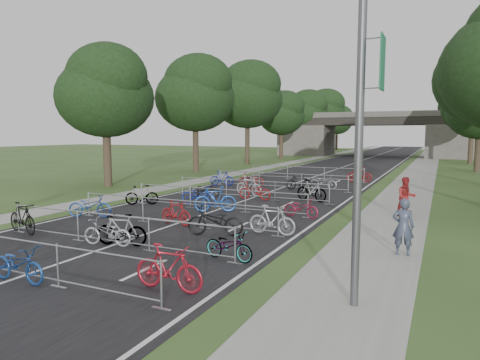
# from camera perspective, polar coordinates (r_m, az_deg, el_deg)

# --- Properties ---
(ground) EXTENTS (200.00, 200.00, 0.00)m
(ground) POSITION_cam_1_polar(r_m,az_deg,el_deg) (12.85, -27.66, -11.55)
(ground) COLOR #334D21
(ground) RESTS_ON ground
(road) EXTENTS (11.00, 140.00, 0.01)m
(road) POSITION_cam_1_polar(r_m,az_deg,el_deg) (58.23, 15.52, 2.35)
(road) COLOR black
(road) RESTS_ON ground
(sidewalk_right) EXTENTS (3.00, 140.00, 0.01)m
(sidewalk_right) POSITION_cam_1_polar(r_m,az_deg,el_deg) (57.41, 23.41, 2.01)
(sidewalk_right) COLOR gray
(sidewalk_right) RESTS_ON ground
(sidewalk_left) EXTENTS (2.00, 140.00, 0.01)m
(sidewalk_left) POSITION_cam_1_polar(r_m,az_deg,el_deg) (59.96, 8.44, 2.62)
(sidewalk_left) COLOR gray
(sidewalk_left) RESTS_ON ground
(lane_markings) EXTENTS (0.12, 140.00, 0.00)m
(lane_markings) POSITION_cam_1_polar(r_m,az_deg,el_deg) (58.23, 15.52, 2.35)
(lane_markings) COLOR silver
(lane_markings) RESTS_ON ground
(overpass_bridge) EXTENTS (31.00, 8.00, 7.05)m
(overpass_bridge) POSITION_cam_1_polar(r_m,az_deg,el_deg) (72.93, 17.64, 5.81)
(overpass_bridge) COLOR #4A4842
(overpass_bridge) RESTS_ON ground
(lamppost) EXTENTS (0.61, 0.65, 8.21)m
(lamppost) POSITION_cam_1_polar(r_m,az_deg,el_deg) (9.40, 15.87, 9.10)
(lamppost) COLOR #4C4C51
(lamppost) RESTS_ON ground
(tree_left_0) EXTENTS (6.72, 6.72, 10.25)m
(tree_left_0) POSITION_cam_1_polar(r_m,az_deg,el_deg) (31.60, -17.49, 10.93)
(tree_left_0) COLOR #33261C
(tree_left_0) RESTS_ON ground
(tree_left_1) EXTENTS (7.56, 7.56, 11.53)m
(tree_left_1) POSITION_cam_1_polar(r_m,az_deg,el_deg) (41.28, -5.93, 11.16)
(tree_left_1) COLOR #33261C
(tree_left_1) RESTS_ON ground
(tree_left_2) EXTENTS (8.40, 8.40, 12.81)m
(tree_left_2) POSITION_cam_1_polar(r_m,az_deg,el_deg) (51.95, 1.07, 11.09)
(tree_left_2) COLOR #33261C
(tree_left_2) RESTS_ON ground
(tree_left_3) EXTENTS (6.72, 6.72, 10.25)m
(tree_left_3) POSITION_cam_1_polar(r_m,az_deg,el_deg) (62.96, 5.62, 8.74)
(tree_left_3) COLOR #33261C
(tree_left_3) RESTS_ON ground
(tree_right_3) EXTENTS (7.17, 7.17, 10.93)m
(tree_right_3) POSITION_cam_1_polar(r_m,az_deg,el_deg) (59.35, 28.75, 8.57)
(tree_right_3) COLOR #33261C
(tree_right_3) RESTS_ON ground
(tree_left_4) EXTENTS (7.56, 7.56, 11.53)m
(tree_left_4) POSITION_cam_1_polar(r_m,az_deg,el_deg) (74.39, 8.79, 8.94)
(tree_left_4) COLOR #33261C
(tree_left_4) RESTS_ON ground
(tree_right_4) EXTENTS (8.18, 8.18, 12.47)m
(tree_right_4) POSITION_cam_1_polar(r_m,az_deg,el_deg) (71.37, 28.24, 8.87)
(tree_right_4) COLOR #33261C
(tree_right_4) RESTS_ON ground
(tree_left_5) EXTENTS (8.40, 8.40, 12.81)m
(tree_left_5) POSITION_cam_1_polar(r_m,az_deg,el_deg) (85.98, 11.12, 9.08)
(tree_left_5) COLOR #33261C
(tree_left_5) RESTS_ON ground
(tree_right_5) EXTENTS (6.16, 6.16, 9.39)m
(tree_right_5) POSITION_cam_1_polar(r_m,az_deg,el_deg) (83.27, 27.77, 7.07)
(tree_right_5) COLOR #33261C
(tree_right_5) RESTS_ON ground
(tree_left_6) EXTENTS (6.72, 6.72, 10.25)m
(tree_left_6) POSITION_cam_1_polar(r_m,az_deg,el_deg) (97.58, 12.85, 7.74)
(tree_left_6) COLOR #33261C
(tree_left_6) RESTS_ON ground
(tree_right_6) EXTENTS (7.17, 7.17, 10.93)m
(tree_right_6) POSITION_cam_1_polar(r_m,az_deg,el_deg) (95.29, 27.52, 7.49)
(tree_right_6) COLOR #33261C
(tree_right_6) RESTS_ON ground
(barrier_row_0) EXTENTS (9.70, 0.08, 1.10)m
(barrier_row_0) POSITION_cam_1_polar(r_m,az_deg,el_deg) (12.70, -27.79, -9.21)
(barrier_row_0) COLOR #999CA0
(barrier_row_0) RESTS_ON ground
(barrier_row_1) EXTENTS (9.70, 0.08, 1.10)m
(barrier_row_1) POSITION_cam_1_polar(r_m,az_deg,el_deg) (15.05, -16.72, -6.39)
(barrier_row_1) COLOR #999CA0
(barrier_row_1) RESTS_ON ground
(barrier_row_2) EXTENTS (9.70, 0.08, 1.10)m
(barrier_row_2) POSITION_cam_1_polar(r_m,az_deg,el_deg) (17.82, -8.94, -4.24)
(barrier_row_2) COLOR #999CA0
(barrier_row_2) RESTS_ON ground
(barrier_row_3) EXTENTS (9.70, 0.08, 1.10)m
(barrier_row_3) POSITION_cam_1_polar(r_m,az_deg,el_deg) (21.02, -3.10, -2.56)
(barrier_row_3) COLOR #999CA0
(barrier_row_3) RESTS_ON ground
(barrier_row_4) EXTENTS (9.70, 0.08, 1.10)m
(barrier_row_4) POSITION_cam_1_polar(r_m,az_deg,el_deg) (24.58, 1.35, -1.27)
(barrier_row_4) COLOR #999CA0
(barrier_row_4) RESTS_ON ground
(barrier_row_5) EXTENTS (9.70, 0.08, 1.10)m
(barrier_row_5) POSITION_cam_1_polar(r_m,az_deg,el_deg) (29.18, 5.35, -0.09)
(barrier_row_5) COLOR #999CA0
(barrier_row_5) RESTS_ON ground
(barrier_row_6) EXTENTS (9.70, 0.08, 1.10)m
(barrier_row_6) POSITION_cam_1_polar(r_m,az_deg,el_deg) (34.85, 8.73, 0.90)
(barrier_row_6) COLOR #999CA0
(barrier_row_6) RESTS_ON ground
(bike_2) EXTENTS (1.81, 0.64, 0.95)m
(bike_2) POSITION_cam_1_polar(r_m,az_deg,el_deg) (12.37, -27.48, -9.94)
(bike_2) COLOR navy
(bike_2) RESTS_ON ground
(bike_3) EXTENTS (1.89, 0.55, 1.13)m
(bike_3) POSITION_cam_1_polar(r_m,az_deg,el_deg) (10.55, -9.51, -11.53)
(bike_3) COLOR maroon
(bike_3) RESTS_ON ground
(bike_4) EXTENTS (2.02, 0.97, 1.17)m
(bike_4) POSITION_cam_1_polar(r_m,az_deg,el_deg) (18.13, -27.04, -4.56)
(bike_4) COLOR black
(bike_4) RESTS_ON ground
(bike_5) EXTENTS (1.84, 0.90, 0.93)m
(bike_5) POSITION_cam_1_polar(r_m,az_deg,el_deg) (15.08, -17.32, -6.70)
(bike_5) COLOR #ABABB3
(bike_5) RESTS_ON ground
(bike_6) EXTENTS (1.87, 0.92, 1.08)m
(bike_6) POSITION_cam_1_polar(r_m,az_deg,el_deg) (14.94, -15.51, -6.46)
(bike_6) COLOR #999CA0
(bike_6) RESTS_ON ground
(bike_7) EXTENTS (1.74, 0.84, 0.88)m
(bike_7) POSITION_cam_1_polar(r_m,az_deg,el_deg) (12.85, -1.48, -8.78)
(bike_7) COLOR #999CA0
(bike_7) RESTS_ON ground
(bike_8) EXTENTS (2.07, 1.36, 1.03)m
(bike_8) POSITION_cam_1_polar(r_m,az_deg,el_deg) (20.37, -19.37, -3.29)
(bike_8) COLOR navy
(bike_8) RESTS_ON ground
(bike_9) EXTENTS (1.77, 0.85, 1.02)m
(bike_9) POSITION_cam_1_polar(r_m,az_deg,el_deg) (17.82, -8.54, -4.35)
(bike_9) COLOR maroon
(bike_9) RESTS_ON ground
(bike_10) EXTENTS (2.21, 1.28, 1.10)m
(bike_10) POSITION_cam_1_polar(r_m,az_deg,el_deg) (15.80, -3.33, -5.51)
(bike_10) COLOR black
(bike_10) RESTS_ON ground
(bike_11) EXTENTS (1.83, 0.52, 1.10)m
(bike_11) POSITION_cam_1_polar(r_m,az_deg,el_deg) (15.98, 4.29, -5.38)
(bike_11) COLOR #9FA0A7
(bike_11) RESTS_ON ground
(bike_12) EXTENTS (1.72, 1.31, 1.03)m
(bike_12) POSITION_cam_1_polar(r_m,az_deg,el_deg) (23.09, -12.95, -1.99)
(bike_12) COLOR #999CA0
(bike_12) RESTS_ON ground
(bike_13) EXTENTS (2.01, 0.76, 1.04)m
(bike_13) POSITION_cam_1_polar(r_m,az_deg,el_deg) (22.52, -5.58, -2.05)
(bike_13) COLOR navy
(bike_13) RESTS_ON ground
(bike_14) EXTENTS (2.05, 1.50, 1.22)m
(bike_14) POSITION_cam_1_polar(r_m,az_deg,el_deg) (20.51, -3.31, -2.60)
(bike_14) COLOR #1B4696
(bike_14) RESTS_ON ground
(bike_15) EXTENTS (1.76, 0.87, 0.89)m
(bike_15) POSITION_cam_1_polar(r_m,az_deg,el_deg) (19.37, 8.15, -3.69)
(bike_15) COLOR maroon
(bike_15) RESTS_ON ground
(bike_16) EXTENTS (1.89, 1.17, 0.94)m
(bike_16) POSITION_cam_1_polar(r_m,az_deg,el_deg) (25.12, -4.80, -1.30)
(bike_16) COLOR black
(bike_16) RESTS_ON ground
(bike_17) EXTENTS (2.09, 1.18, 1.21)m
(bike_17) POSITION_cam_1_polar(r_m,az_deg,el_deg) (25.66, 1.17, -0.81)
(bike_17) COLOR #B5B4BD
(bike_17) RESTS_ON ground
(bike_18) EXTENTS (1.94, 0.69, 1.02)m
(bike_18) POSITION_cam_1_polar(r_m,az_deg,el_deg) (24.19, 1.97, -1.48)
(bike_18) COLOR maroon
(bike_18) RESTS_ON ground
(bike_19) EXTENTS (2.07, 1.27, 1.20)m
(bike_19) POSITION_cam_1_polar(r_m,az_deg,el_deg) (23.99, 9.51, -1.40)
(bike_19) COLOR #999CA0
(bike_19) RESTS_ON ground
(bike_20) EXTENTS (1.85, 0.72, 1.08)m
(bike_20) POSITION_cam_1_polar(r_m,az_deg,el_deg) (30.62, -2.44, 0.22)
(bike_20) COLOR navy
(bike_20) RESTS_ON ground
(bike_21) EXTENTS (1.89, 0.78, 0.97)m
(bike_21) POSITION_cam_1_polar(r_m,az_deg,el_deg) (30.25, 1.53, 0.04)
(bike_21) COLOR maroon
(bike_21) RESTS_ON ground
(bike_22) EXTENTS (1.76, 1.19, 1.03)m
(bike_22) POSITION_cam_1_polar(r_m,az_deg,el_deg) (28.83, 7.89, -0.26)
(bike_22) COLOR black
(bike_22) RESTS_ON ground
(bike_23) EXTENTS (1.89, 0.75, 0.97)m
(bike_23) POSITION_cam_1_polar(r_m,az_deg,el_deg) (29.32, 11.05, -0.27)
(bike_23) COLOR gray
(bike_23) RESTS_ON ground
(bike_27) EXTENTS (1.92, 0.72, 1.12)m
(bike_27) POSITION_cam_1_polar(r_m,az_deg,el_deg) (34.17, 15.61, 0.66)
(bike_27) COLOR maroon
(bike_27) RESTS_ON ground
(pedestrian_a) EXTENTS (0.68, 0.47, 1.78)m
(pedestrian_a) POSITION_cam_1_polar(r_m,az_deg,el_deg) (14.19, 20.93, -5.88)
(pedestrian_a) COLOR #363C51
(pedestrian_a) RESTS_ON ground
(pedestrian_b) EXTENTS (1.07, 0.96, 1.79)m
(pedestrian_b) POSITION_cam_1_polar(r_m,az_deg,el_deg) (20.69, 21.27, -2.15)
(pedestrian_b) COLOR maroon
(pedestrian_b) RESTS_ON ground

